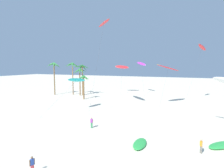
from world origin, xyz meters
TOP-DOWN VIEW (x-y plane):
  - palm_tree_0 at (-32.13, 41.63)m, footprint 5.14×4.66m
  - palm_tree_1 at (-22.96, 44.23)m, footprint 4.91×5.12m
  - palm_tree_2 at (-26.71, 44.28)m, footprint 4.84×4.66m
  - palm_tree_3 at (-23.58, 43.81)m, footprint 4.42×4.85m
  - palm_tree_4 at (-18.80, 38.36)m, footprint 3.90×3.46m
  - flying_kite_1 at (-8.45, 30.23)m, footprint 6.15×9.56m
  - flying_kite_2 at (4.31, 40.03)m, footprint 5.89×7.97m
  - flying_kite_3 at (-6.47, 56.90)m, footprint 4.77×7.47m
  - flying_kite_5 at (-13.28, 26.73)m, footprint 4.25×10.41m
  - flying_kite_6 at (-12.82, 54.36)m, footprint 5.14×5.52m
  - flying_kite_7 at (12.13, 49.41)m, footprint 5.21×9.91m
  - grounded_kite_0 at (3.66, 14.83)m, footprint 1.61×3.61m
  - grounded_kite_1 at (12.89, 18.29)m, footprint 3.96×4.08m
  - person_foreground_walker at (-4.80, 17.92)m, footprint 0.51×0.24m
  - person_near_left at (10.45, 15.46)m, footprint 0.32×0.46m
  - person_near_right at (-3.86, 5.32)m, footprint 0.29×0.49m

SIDE VIEW (x-z plane):
  - grounded_kite_0 at x=3.66m, z-range 0.00..0.38m
  - grounded_kite_1 at x=12.89m, z-range 0.00..0.38m
  - person_near_left at x=10.45m, z-range 0.08..1.70m
  - person_near_right at x=-3.86m, z-range 0.08..1.70m
  - person_foreground_walker at x=-4.80m, z-range 0.08..1.78m
  - palm_tree_4 at x=-18.80m, z-range 2.08..9.07m
  - flying_kite_5 at x=-13.28m, z-range 2.92..10.34m
  - palm_tree_3 at x=-23.58m, z-range 2.98..11.82m
  - palm_tree_1 at x=-22.96m, z-range 3.32..13.35m
  - palm_tree_0 at x=-32.13m, z-range 3.50..14.29m
  - palm_tree_2 at x=-26.71m, z-range 3.69..14.45m
  - flying_kite_2 at x=4.31m, z-range 4.03..14.33m
  - flying_kite_6 at x=-12.82m, z-range 4.20..14.29m
  - flying_kite_3 at x=-6.47m, z-range 4.68..16.08m
  - flying_kite_7 at x=12.13m, z-range 6.84..22.47m
  - flying_kite_1 at x=-8.45m, z-range 9.21..28.48m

